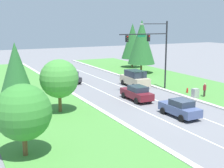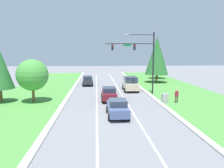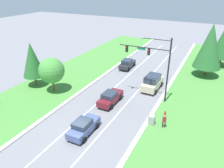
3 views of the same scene
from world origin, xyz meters
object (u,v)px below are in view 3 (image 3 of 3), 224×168
at_px(burgundy_sedan, 110,97).
at_px(charcoal_sedan, 127,64).
at_px(utility_cabinet, 152,120).
at_px(champagne_suv, 152,82).
at_px(pedestrian, 164,121).
at_px(slate_blue_sedan, 83,127).
at_px(oak_far_left_tree, 52,71).
at_px(conifer_far_right_tree, 210,46).
at_px(conifer_mid_left_tree, 32,60).
at_px(fire_hydrant, 165,114).
at_px(traffic_signal_mast, 155,60).

distance_m(burgundy_sedan, charcoal_sedan, 13.67).
bearing_deg(utility_cabinet, burgundy_sedan, 160.58).
relative_size(champagne_suv, utility_cabinet, 4.30).
relative_size(utility_cabinet, pedestrian, 0.69).
xyz_separation_m(slate_blue_sedan, oak_far_left_tree, (-9.48, 6.39, 2.50)).
xyz_separation_m(pedestrian, oak_far_left_tree, (-16.95, 1.59, 2.40)).
distance_m(burgundy_sedan, conifer_far_right_tree, 19.34).
bearing_deg(conifer_far_right_tree, conifer_mid_left_tree, -145.59).
relative_size(slate_blue_sedan, fire_hydrant, 6.21).
bearing_deg(charcoal_sedan, conifer_mid_left_tree, -127.70).
xyz_separation_m(utility_cabinet, conifer_far_right_tree, (3.93, 17.97, 4.75)).
bearing_deg(champagne_suv, charcoal_sedan, 137.67).
distance_m(charcoal_sedan, slate_blue_sedan, 20.65).
bearing_deg(slate_blue_sedan, fire_hydrant, 45.12).
height_order(burgundy_sedan, utility_cabinet, burgundy_sedan).
distance_m(burgundy_sedan, conifer_mid_left_tree, 13.45).
relative_size(pedestrian, fire_hydrant, 2.41).
distance_m(traffic_signal_mast, utility_cabinet, 8.02).
distance_m(traffic_signal_mast, conifer_mid_left_tree, 18.13).
bearing_deg(slate_blue_sedan, utility_cabinet, 37.36).
bearing_deg(slate_blue_sedan, conifer_far_right_tree, 65.40).
distance_m(conifer_far_right_tree, oak_far_left_tree, 25.51).
height_order(utility_cabinet, oak_far_left_tree, oak_far_left_tree).
relative_size(pedestrian, conifer_far_right_tree, 0.19).
relative_size(charcoal_sedan, slate_blue_sedan, 1.09).
distance_m(charcoal_sedan, fire_hydrant, 16.83).
relative_size(utility_cabinet, fire_hydrant, 1.67).
bearing_deg(pedestrian, charcoal_sedan, -77.55).
height_order(fire_hydrant, oak_far_left_tree, oak_far_left_tree).
height_order(charcoal_sedan, oak_far_left_tree, oak_far_left_tree).
bearing_deg(traffic_signal_mast, champagne_suv, 106.13).
bearing_deg(conifer_far_right_tree, pedestrian, -97.99).
relative_size(traffic_signal_mast, pedestrian, 5.19).
bearing_deg(traffic_signal_mast, conifer_mid_left_tree, -167.55).
xyz_separation_m(traffic_signal_mast, conifer_mid_left_tree, (-17.65, -3.90, -1.46)).
distance_m(charcoal_sedan, oak_far_left_tree, 15.36).
distance_m(utility_cabinet, oak_far_left_tree, 15.86).
distance_m(champagne_suv, slate_blue_sedan, 14.16).
bearing_deg(burgundy_sedan, oak_far_left_tree, -175.51).
bearing_deg(conifer_mid_left_tree, utility_cabinet, -5.78).
bearing_deg(fire_hydrant, slate_blue_sedan, -133.98).
height_order(champagne_suv, conifer_mid_left_tree, conifer_mid_left_tree).
distance_m(charcoal_sedan, utility_cabinet, 18.30).
bearing_deg(fire_hydrant, traffic_signal_mast, 128.91).
height_order(charcoal_sedan, conifer_far_right_tree, conifer_far_right_tree).
distance_m(traffic_signal_mast, slate_blue_sedan, 12.47).
bearing_deg(pedestrian, burgundy_sedan, -38.87).
height_order(burgundy_sedan, champagne_suv, champagne_suv).
height_order(charcoal_sedan, fire_hydrant, charcoal_sedan).
bearing_deg(conifer_mid_left_tree, burgundy_sedan, 1.34).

